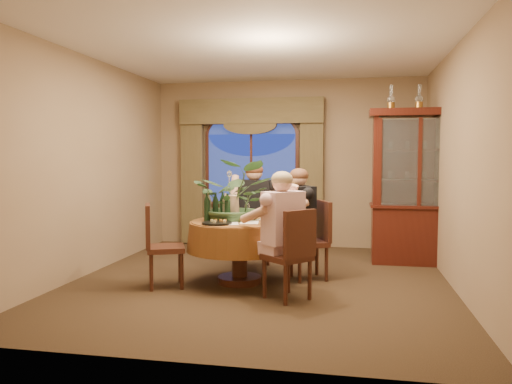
% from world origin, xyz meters
% --- Properties ---
extents(floor, '(5.00, 5.00, 0.00)m').
position_xyz_m(floor, '(0.00, 0.00, 0.00)').
color(floor, black).
rests_on(floor, ground).
extents(wall_back, '(4.50, 0.00, 4.50)m').
position_xyz_m(wall_back, '(0.00, 2.50, 1.40)').
color(wall_back, olive).
rests_on(wall_back, ground).
extents(wall_right, '(0.00, 5.00, 5.00)m').
position_xyz_m(wall_right, '(2.25, 0.00, 1.40)').
color(wall_right, olive).
rests_on(wall_right, ground).
extents(ceiling, '(5.00, 5.00, 0.00)m').
position_xyz_m(ceiling, '(0.00, 0.00, 2.80)').
color(ceiling, white).
rests_on(ceiling, wall_back).
extents(window, '(1.62, 0.10, 1.32)m').
position_xyz_m(window, '(-0.60, 2.43, 1.30)').
color(window, navy).
rests_on(window, wall_back).
extents(arched_transom, '(1.60, 0.06, 0.44)m').
position_xyz_m(arched_transom, '(-0.60, 2.43, 2.08)').
color(arched_transom, navy).
rests_on(arched_transom, wall_back).
extents(drapery_left, '(0.38, 0.14, 2.32)m').
position_xyz_m(drapery_left, '(-1.63, 2.38, 1.18)').
color(drapery_left, '#493E23').
rests_on(drapery_left, floor).
extents(drapery_right, '(0.38, 0.14, 2.32)m').
position_xyz_m(drapery_right, '(0.43, 2.38, 1.18)').
color(drapery_right, '#493E23').
rests_on(drapery_right, floor).
extents(swag_valance, '(2.45, 0.16, 0.42)m').
position_xyz_m(swag_valance, '(-0.60, 2.35, 2.28)').
color(swag_valance, '#493E23').
rests_on(swag_valance, wall_back).
extents(dining_table, '(1.67, 1.67, 0.75)m').
position_xyz_m(dining_table, '(-0.23, -0.14, 0.38)').
color(dining_table, maroon).
rests_on(dining_table, floor).
extents(china_cabinet, '(1.35, 0.53, 2.18)m').
position_xyz_m(china_cabinet, '(1.99, 1.41, 1.09)').
color(china_cabinet, black).
rests_on(china_cabinet, floor).
extents(oil_lamp_left, '(0.11, 0.11, 0.34)m').
position_xyz_m(oil_lamp_left, '(1.61, 1.41, 2.35)').
color(oil_lamp_left, '#A5722D').
rests_on(oil_lamp_left, china_cabinet).
extents(oil_lamp_center, '(0.11, 0.11, 0.34)m').
position_xyz_m(oil_lamp_center, '(1.99, 1.41, 2.35)').
color(oil_lamp_center, '#A5722D').
rests_on(oil_lamp_center, china_cabinet).
extents(oil_lamp_right, '(0.11, 0.11, 0.34)m').
position_xyz_m(oil_lamp_right, '(2.37, 1.41, 2.35)').
color(oil_lamp_right, '#A5722D').
rests_on(oil_lamp_right, china_cabinet).
extents(chair_right, '(0.59, 0.59, 0.96)m').
position_xyz_m(chair_right, '(0.42, -0.70, 0.48)').
color(chair_right, black).
rests_on(chair_right, floor).
extents(chair_back_right, '(0.55, 0.55, 0.96)m').
position_xyz_m(chair_back_right, '(0.57, 0.21, 0.48)').
color(chair_back_right, black).
rests_on(chair_back_right, floor).
extents(chair_back, '(0.42, 0.42, 0.96)m').
position_xyz_m(chair_back, '(-0.22, 0.71, 0.48)').
color(chair_back, black).
rests_on(chair_back, floor).
extents(chair_front_left, '(0.55, 0.55, 0.96)m').
position_xyz_m(chair_front_left, '(-1.03, -0.47, 0.48)').
color(chair_front_left, black).
rests_on(chair_front_left, floor).
extents(person_pink, '(0.66, 0.66, 1.37)m').
position_xyz_m(person_pink, '(0.37, -0.65, 0.68)').
color(person_pink, beige).
rests_on(person_pink, floor).
extents(person_back, '(0.52, 0.48, 1.43)m').
position_xyz_m(person_back, '(-0.21, 0.72, 0.72)').
color(person_back, black).
rests_on(person_back, floor).
extents(person_scarf, '(0.63, 0.65, 1.38)m').
position_xyz_m(person_scarf, '(0.46, 0.24, 0.69)').
color(person_scarf, black).
rests_on(person_scarf, floor).
extents(stoneware_vase, '(0.16, 0.16, 0.30)m').
position_xyz_m(stoneware_vase, '(-0.32, -0.05, 0.90)').
color(stoneware_vase, tan).
rests_on(stoneware_vase, dining_table).
extents(centerpiece_plant, '(0.96, 1.07, 0.83)m').
position_xyz_m(centerpiece_plant, '(-0.30, 0.01, 1.37)').
color(centerpiece_plant, '#335430').
rests_on(centerpiece_plant, dining_table).
extents(olive_bowl, '(0.14, 0.14, 0.04)m').
position_xyz_m(olive_bowl, '(-0.20, -0.20, 0.77)').
color(olive_bowl, '#48592D').
rests_on(olive_bowl, dining_table).
extents(cheese_platter, '(0.35, 0.35, 0.02)m').
position_xyz_m(cheese_platter, '(-0.42, -0.47, 0.76)').
color(cheese_platter, black).
rests_on(cheese_platter, dining_table).
extents(wine_bottle_0, '(0.07, 0.07, 0.33)m').
position_xyz_m(wine_bottle_0, '(-0.62, -0.08, 0.92)').
color(wine_bottle_0, tan).
rests_on(wine_bottle_0, dining_table).
extents(wine_bottle_1, '(0.07, 0.07, 0.33)m').
position_xyz_m(wine_bottle_1, '(-0.36, -0.20, 0.92)').
color(wine_bottle_1, black).
rests_on(wine_bottle_1, dining_table).
extents(wine_bottle_2, '(0.07, 0.07, 0.33)m').
position_xyz_m(wine_bottle_2, '(-0.53, -0.12, 0.92)').
color(wine_bottle_2, black).
rests_on(wine_bottle_2, dining_table).
extents(wine_bottle_3, '(0.07, 0.07, 0.33)m').
position_xyz_m(wine_bottle_3, '(-0.49, 0.07, 0.92)').
color(wine_bottle_3, black).
rests_on(wine_bottle_3, dining_table).
extents(wine_bottle_4, '(0.07, 0.07, 0.33)m').
position_xyz_m(wine_bottle_4, '(-0.42, -0.07, 0.92)').
color(wine_bottle_4, tan).
rests_on(wine_bottle_4, dining_table).
extents(wine_bottle_5, '(0.07, 0.07, 0.33)m').
position_xyz_m(wine_bottle_5, '(-0.62, -0.19, 0.92)').
color(wine_bottle_5, black).
rests_on(wine_bottle_5, dining_table).
extents(tasting_paper_0, '(0.25, 0.33, 0.00)m').
position_xyz_m(tasting_paper_0, '(-0.08, -0.27, 0.75)').
color(tasting_paper_0, white).
rests_on(tasting_paper_0, dining_table).
extents(tasting_paper_1, '(0.31, 0.36, 0.00)m').
position_xyz_m(tasting_paper_1, '(0.10, 0.09, 0.75)').
color(tasting_paper_1, white).
rests_on(tasting_paper_1, dining_table).
extents(tasting_paper_2, '(0.28, 0.35, 0.00)m').
position_xyz_m(tasting_paper_2, '(-0.29, -0.40, 0.75)').
color(tasting_paper_2, white).
rests_on(tasting_paper_2, dining_table).
extents(wine_glass_person_pink, '(0.07, 0.07, 0.18)m').
position_xyz_m(wine_glass_person_pink, '(0.09, -0.41, 0.84)').
color(wine_glass_person_pink, silver).
rests_on(wine_glass_person_pink, dining_table).
extents(wine_glass_person_back, '(0.07, 0.07, 0.18)m').
position_xyz_m(wine_glass_person_back, '(-0.22, 0.28, 0.84)').
color(wine_glass_person_back, silver).
rests_on(wine_glass_person_back, dining_table).
extents(wine_glass_person_scarf, '(0.07, 0.07, 0.18)m').
position_xyz_m(wine_glass_person_scarf, '(0.14, 0.06, 0.84)').
color(wine_glass_person_scarf, silver).
rests_on(wine_glass_person_scarf, dining_table).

